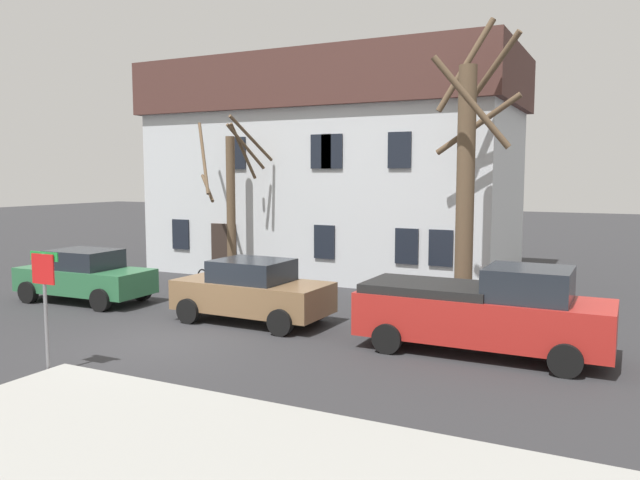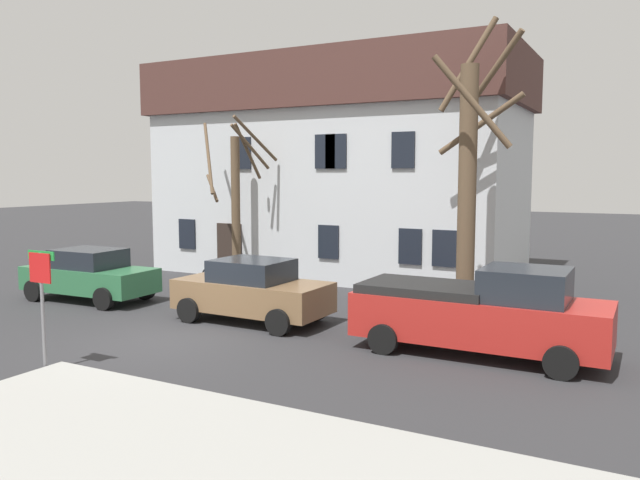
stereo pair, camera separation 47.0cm
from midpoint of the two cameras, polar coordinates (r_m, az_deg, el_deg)
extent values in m
plane|color=#2D2D30|center=(15.71, -13.15, -8.90)|extent=(120.00, 120.00, 0.00)
cube|color=silver|center=(25.70, 2.14, 4.19)|extent=(14.15, 6.34, 6.40)
cube|color=#4C2D28|center=(25.92, 2.18, 13.58)|extent=(14.65, 6.84, 2.07)
cube|color=#2D231E|center=(24.69, -7.68, -0.94)|extent=(1.10, 0.12, 2.10)
cube|color=black|center=(25.91, -11.46, 0.54)|extent=(0.80, 0.08, 1.20)
cube|color=black|center=(22.39, 1.37, -0.17)|extent=(0.80, 0.08, 1.20)
cube|color=black|center=(21.19, 8.81, -0.59)|extent=(0.80, 0.08, 1.20)
cube|color=black|center=(20.84, 11.84, -0.75)|extent=(0.80, 0.08, 1.20)
cube|color=black|center=(24.17, -6.56, 7.84)|extent=(0.80, 0.08, 1.20)
cube|color=black|center=(22.33, 1.09, 8.03)|extent=(0.80, 0.08, 1.20)
cube|color=black|center=(22.15, 2.06, 8.05)|extent=(0.80, 0.08, 1.20)
cube|color=black|center=(21.17, 8.19, 8.09)|extent=(0.80, 0.08, 1.20)
cylinder|color=brown|center=(23.19, -7.07, 2.68)|extent=(0.33, 0.33, 5.37)
cylinder|color=brown|center=(22.98, -9.17, 4.69)|extent=(1.39, 1.25, 0.98)
cylinder|color=brown|center=(22.74, -5.98, 7.99)|extent=(0.30, 1.35, 1.95)
cylinder|color=brown|center=(22.45, -5.25, 9.13)|extent=(0.50, 2.15, 1.53)
cylinder|color=brown|center=(23.02, -9.50, 7.40)|extent=(1.49, 1.51, 2.62)
cylinder|color=brown|center=(22.53, -5.74, 8.39)|extent=(0.56, 1.74, 1.56)
cylinder|color=brown|center=(18.35, 13.91, 4.32)|extent=(0.51, 0.51, 7.04)
cylinder|color=brown|center=(17.45, 14.39, 12.07)|extent=(2.09, 0.87, 2.50)
cylinder|color=brown|center=(19.34, 15.99, 14.26)|extent=(1.99, 0.99, 2.27)
cylinder|color=brown|center=(19.36, 14.00, 15.17)|extent=(1.63, 0.71, 2.68)
cylinder|color=brown|center=(19.58, 15.04, 10.12)|extent=(2.55, 0.24, 1.78)
cube|color=#2D6B42|center=(21.17, -19.58, -3.35)|extent=(4.40, 1.93, 0.75)
cube|color=#1E232B|center=(21.08, -19.65, -1.57)|extent=(2.05, 1.63, 0.58)
cylinder|color=black|center=(20.86, -14.95, -4.32)|extent=(0.69, 0.24, 0.68)
cylinder|color=black|center=(19.58, -18.38, -5.09)|extent=(0.69, 0.24, 0.68)
cylinder|color=black|center=(22.89, -20.55, -3.60)|extent=(0.69, 0.24, 0.68)
cylinder|color=black|center=(21.73, -23.97, -4.23)|extent=(0.69, 0.24, 0.68)
cube|color=brown|center=(17.17, -5.38, -5.03)|extent=(4.26, 1.93, 0.81)
cube|color=#1E232B|center=(17.05, -5.40, -2.74)|extent=(1.97, 1.66, 0.58)
cylinder|color=black|center=(17.28, 0.35, -6.23)|extent=(0.68, 0.23, 0.68)
cylinder|color=black|center=(15.72, -2.93, -7.46)|extent=(0.68, 0.23, 0.68)
cylinder|color=black|center=(18.80, -7.40, -5.28)|extent=(0.68, 0.23, 0.68)
cylinder|color=black|center=(17.38, -11.05, -6.27)|extent=(0.68, 0.23, 0.68)
cube|color=#AD231E|center=(14.48, 15.08, -6.91)|extent=(5.49, 1.92, 0.98)
cube|color=#1E232B|center=(14.14, 19.08, -3.86)|extent=(1.76, 1.68, 0.70)
cube|color=black|center=(14.68, 10.53, -4.27)|extent=(2.86, 1.83, 0.20)
cylinder|color=black|center=(15.22, 22.79, -8.37)|extent=(0.68, 0.22, 0.68)
cylinder|color=black|center=(13.39, 21.98, -10.28)|extent=(0.68, 0.22, 0.68)
cylinder|color=black|center=(15.98, 9.24, -7.31)|extent=(0.68, 0.22, 0.68)
cylinder|color=black|center=(14.24, 6.71, -8.91)|extent=(0.68, 0.22, 0.68)
cylinder|color=slate|center=(13.82, -22.96, -6.09)|extent=(0.07, 0.07, 2.43)
cube|color=red|center=(13.65, -23.18, -2.35)|extent=(0.60, 0.03, 0.60)
cube|color=#1E8C38|center=(13.65, -23.09, -1.29)|extent=(0.76, 0.02, 0.18)
torus|color=black|center=(21.54, -8.22, -3.82)|extent=(0.68, 0.31, 0.71)
torus|color=black|center=(22.42, -9.62, -3.46)|extent=(0.68, 0.31, 0.71)
cylinder|color=maroon|center=(21.95, -8.94, -3.07)|extent=(0.94, 0.41, 0.19)
cylinder|color=maroon|center=(22.08, -9.22, -2.41)|extent=(0.10, 0.07, 0.45)
camera|label=1|loc=(0.23, -89.21, 0.08)|focal=35.26mm
camera|label=2|loc=(0.23, 90.79, -0.08)|focal=35.26mm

